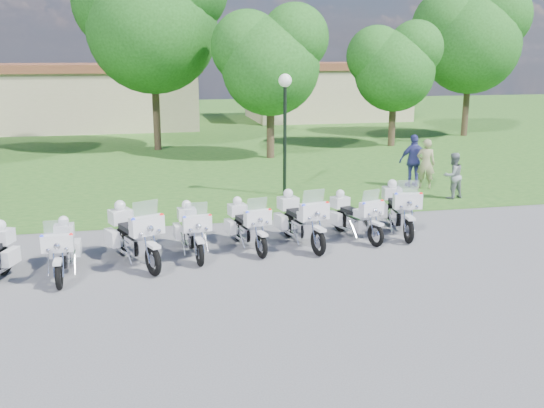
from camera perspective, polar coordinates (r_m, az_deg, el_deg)
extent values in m
plane|color=#545559|center=(14.75, -1.58, -4.82)|extent=(100.00, 100.00, 0.00)
cube|color=#25591C|center=(41.08, -8.62, 7.20)|extent=(100.00, 48.00, 0.01)
torus|color=black|center=(14.64, -23.96, -4.92)|extent=(0.34, 0.64, 0.64)
cube|color=white|center=(14.33, -23.34, -4.57)|extent=(0.33, 0.53, 0.34)
cube|color=white|center=(14.50, -24.12, -2.77)|extent=(0.56, 0.52, 0.31)
sphere|color=white|center=(14.44, -24.21, -1.83)|extent=(0.25, 0.25, 0.25)
torus|color=black|center=(13.33, -19.41, -6.39)|extent=(0.13, 0.60, 0.60)
torus|color=black|center=(14.76, -18.82, -4.37)|extent=(0.13, 0.60, 0.60)
cube|color=white|center=(13.21, -19.53, -5.14)|extent=(0.17, 0.40, 0.06)
cube|color=white|center=(13.32, -19.55, -3.48)|extent=(0.65, 0.23, 0.36)
cube|color=silver|center=(13.29, -19.63, -2.13)|extent=(0.50, 0.12, 0.34)
sphere|color=red|center=(13.19, -18.39, -2.79)|extent=(0.08, 0.08, 0.08)
sphere|color=#1426E5|center=(13.26, -20.86, -2.91)|extent=(0.08, 0.08, 0.08)
cube|color=silver|center=(14.03, -19.13, -4.89)|extent=(0.31, 0.51, 0.30)
cube|color=white|center=(13.73, -19.32, -3.94)|extent=(0.29, 0.47, 0.20)
cube|color=black|center=(14.19, -19.12, -3.42)|extent=(0.31, 0.56, 0.11)
cube|color=white|center=(14.56, -17.86, -3.92)|extent=(0.17, 0.47, 0.32)
cube|color=white|center=(14.62, -19.96, -4.02)|extent=(0.17, 0.47, 0.32)
cube|color=white|center=(14.64, -18.97, -2.37)|extent=(0.44, 0.37, 0.29)
sphere|color=white|center=(14.58, -19.04, -1.50)|extent=(0.23, 0.23, 0.23)
torus|color=black|center=(13.57, -11.13, -5.26)|extent=(0.40, 0.69, 0.69)
torus|color=black|center=(15.12, -13.88, -3.40)|extent=(0.40, 0.69, 0.69)
cube|color=white|center=(13.44, -11.16, -3.83)|extent=(0.35, 0.49, 0.07)
cube|color=white|center=(13.56, -11.69, -2.01)|extent=(0.78, 0.52, 0.41)
cube|color=silver|center=(13.52, -11.87, -0.47)|extent=(0.58, 0.34, 0.39)
sphere|color=red|center=(13.58, -10.35, -1.06)|extent=(0.09, 0.09, 0.09)
sphere|color=#1426E5|center=(13.33, -12.92, -1.47)|extent=(0.09, 0.09, 0.09)
cube|color=silver|center=(14.32, -12.64, -3.79)|extent=(0.55, 0.67, 0.35)
cube|color=white|center=(14.00, -12.32, -2.64)|extent=(0.52, 0.62, 0.23)
cube|color=black|center=(14.50, -13.19, -2.19)|extent=(0.57, 0.73, 0.12)
cube|color=white|center=(15.04, -12.61, -2.72)|extent=(0.38, 0.57, 0.37)
cube|color=white|center=(14.83, -14.82, -3.09)|extent=(0.38, 0.57, 0.37)
cube|color=white|center=(14.99, -14.06, -1.14)|extent=(0.62, 0.58, 0.33)
sphere|color=white|center=(14.92, -14.12, -0.14)|extent=(0.27, 0.27, 0.27)
torus|color=black|center=(14.02, -6.82, -4.64)|extent=(0.18, 0.62, 0.61)
torus|color=black|center=(15.47, -7.94, -2.88)|extent=(0.18, 0.62, 0.61)
cube|color=white|center=(13.90, -6.84, -3.41)|extent=(0.20, 0.42, 0.06)
cube|color=white|center=(14.02, -7.06, -1.83)|extent=(0.68, 0.28, 0.37)
cube|color=silver|center=(13.99, -7.15, -0.51)|extent=(0.52, 0.16, 0.34)
sphere|color=red|center=(13.98, -5.87, -1.10)|extent=(0.08, 0.08, 0.08)
sphere|color=#1426E5|center=(13.87, -8.23, -1.29)|extent=(0.08, 0.08, 0.08)
cube|color=silver|center=(14.73, -7.44, -3.29)|extent=(0.36, 0.54, 0.31)
cube|color=white|center=(14.43, -7.32, -2.32)|extent=(0.34, 0.50, 0.20)
cube|color=black|center=(14.90, -7.67, -1.88)|extent=(0.37, 0.59, 0.11)
cube|color=white|center=(15.35, -6.86, -2.38)|extent=(0.21, 0.49, 0.33)
cube|color=white|center=(15.26, -8.89, -2.54)|extent=(0.21, 0.49, 0.33)
cube|color=white|center=(15.35, -8.03, -0.92)|extent=(0.47, 0.41, 0.29)
sphere|color=white|center=(15.30, -8.06, -0.06)|extent=(0.24, 0.24, 0.24)
torus|color=black|center=(14.45, -1.01, -3.98)|extent=(0.24, 0.61, 0.60)
torus|color=black|center=(15.80, -3.22, -2.42)|extent=(0.24, 0.61, 0.60)
cube|color=white|center=(14.34, -0.98, -2.81)|extent=(0.24, 0.42, 0.06)
cube|color=white|center=(14.45, -1.34, -1.31)|extent=(0.68, 0.35, 0.36)
cube|color=silver|center=(14.42, -1.44, -0.05)|extent=(0.52, 0.21, 0.34)
sphere|color=red|center=(14.47, -0.22, -0.58)|extent=(0.08, 0.08, 0.08)
sphere|color=#1426E5|center=(14.25, -2.33, -0.82)|extent=(0.08, 0.08, 0.08)
cube|color=silver|center=(15.11, -2.19, -2.76)|extent=(0.41, 0.56, 0.31)
cube|color=white|center=(14.83, -1.89, -1.81)|extent=(0.38, 0.52, 0.20)
cube|color=black|center=(15.27, -2.59, -1.42)|extent=(0.42, 0.61, 0.11)
cube|color=white|center=(15.74, -2.13, -1.90)|extent=(0.26, 0.49, 0.32)
cube|color=white|center=(15.55, -3.97, -2.12)|extent=(0.26, 0.49, 0.32)
cube|color=white|center=(15.69, -3.28, -0.53)|extent=(0.50, 0.44, 0.29)
sphere|color=white|center=(15.63, -3.29, 0.30)|extent=(0.23, 0.23, 0.23)
torus|color=black|center=(14.66, 4.37, -3.63)|extent=(0.26, 0.68, 0.67)
torus|color=black|center=(16.11, 1.55, -1.97)|extent=(0.26, 0.68, 0.67)
cube|color=white|center=(14.54, 4.44, -2.34)|extent=(0.26, 0.47, 0.07)
cube|color=white|center=(14.65, 4.01, -0.71)|extent=(0.75, 0.38, 0.40)
cube|color=silver|center=(14.62, 3.92, 0.67)|extent=(0.57, 0.23, 0.38)
sphere|color=red|center=(14.70, 5.23, 0.08)|extent=(0.09, 0.09, 0.09)
sphere|color=#1426E5|center=(14.41, 3.00, -0.16)|extent=(0.09, 0.09, 0.09)
cube|color=silver|center=(15.36, 2.87, -2.31)|extent=(0.44, 0.61, 0.34)
cube|color=white|center=(15.06, 3.29, -1.27)|extent=(0.42, 0.57, 0.22)
cube|color=black|center=(15.53, 2.39, -0.86)|extent=(0.46, 0.67, 0.12)
cube|color=white|center=(16.06, 2.75, -1.40)|extent=(0.28, 0.54, 0.36)
cube|color=white|center=(15.81, 0.80, -1.63)|extent=(0.28, 0.54, 0.36)
cube|color=white|center=(15.98, 1.52, 0.09)|extent=(0.55, 0.49, 0.32)
sphere|color=white|center=(15.92, 1.53, 1.00)|extent=(0.26, 0.26, 0.26)
torus|color=black|center=(15.53, 9.73, -2.91)|extent=(0.29, 0.61, 0.60)
torus|color=black|center=(16.68, 6.42, -1.60)|extent=(0.29, 0.61, 0.60)
cube|color=white|center=(15.42, 9.82, -1.81)|extent=(0.27, 0.43, 0.06)
cube|color=white|center=(15.51, 9.35, -0.43)|extent=(0.68, 0.40, 0.36)
cube|color=silver|center=(15.47, 9.27, 0.74)|extent=(0.51, 0.26, 0.34)
sphere|color=red|center=(15.60, 10.32, 0.27)|extent=(0.08, 0.08, 0.08)
sphere|color=#1426E5|center=(15.25, 8.66, 0.01)|extent=(0.08, 0.08, 0.08)
cube|color=silver|center=(16.08, 7.99, -1.85)|extent=(0.44, 0.57, 0.31)
cube|color=white|center=(15.83, 8.50, -0.94)|extent=(0.41, 0.53, 0.20)
cube|color=black|center=(16.21, 7.45, -0.61)|extent=(0.46, 0.62, 0.11)
cube|color=white|center=(16.69, 7.46, -1.08)|extent=(0.29, 0.49, 0.32)
cube|color=white|center=(16.38, 5.95, -1.32)|extent=(0.29, 0.49, 0.32)
cube|color=white|center=(16.57, 6.42, 0.19)|extent=(0.52, 0.47, 0.29)
sphere|color=white|center=(16.51, 6.44, 0.97)|extent=(0.23, 0.23, 0.23)
torus|color=black|center=(15.96, 12.74, -2.45)|extent=(0.22, 0.69, 0.68)
torus|color=black|center=(17.55, 11.14, -0.88)|extent=(0.22, 0.69, 0.68)
cube|color=white|center=(15.85, 12.83, -1.25)|extent=(0.24, 0.46, 0.07)
cube|color=white|center=(15.99, 12.64, 0.28)|extent=(0.75, 0.34, 0.40)
cube|color=silver|center=(15.97, 12.65, 1.56)|extent=(0.58, 0.20, 0.38)
sphere|color=red|center=(15.99, 13.85, 0.91)|extent=(0.09, 0.09, 0.09)
sphere|color=#1426E5|center=(15.80, 11.62, 0.88)|extent=(0.09, 0.09, 0.09)
cube|color=silver|center=(16.74, 11.91, -1.21)|extent=(0.42, 0.61, 0.34)
cube|color=white|center=(16.43, 12.20, -0.24)|extent=(0.39, 0.56, 0.22)
cube|color=black|center=(16.94, 11.68, 0.14)|extent=(0.43, 0.67, 0.12)
cube|color=white|center=(17.45, 12.26, -0.44)|extent=(0.25, 0.54, 0.36)
cube|color=white|center=(17.29, 10.33, -0.48)|extent=(0.25, 0.54, 0.36)
cube|color=white|center=(17.43, 11.21, 1.04)|extent=(0.54, 0.47, 0.32)
sphere|color=white|center=(17.38, 11.25, 1.88)|extent=(0.26, 0.26, 0.26)
cylinder|color=black|center=(20.56, 1.21, 5.91)|extent=(0.12, 0.12, 3.73)
sphere|color=white|center=(20.37, 1.24, 11.55)|extent=(0.44, 0.44, 0.44)
cylinder|color=#38281C|center=(31.15, -10.85, 9.02)|extent=(0.36, 0.36, 4.38)
sphere|color=#1C4D15|center=(31.06, -11.18, 15.98)|extent=(6.36, 6.36, 6.36)
sphere|color=#1C4D15|center=(31.63, -13.96, 17.97)|extent=(4.77, 4.77, 4.77)
cylinder|color=#38281C|center=(28.24, -0.15, 7.44)|extent=(0.36, 0.36, 3.07)
sphere|color=#1C4D15|center=(28.06, -0.15, 12.82)|extent=(4.46, 4.46, 4.46)
sphere|color=#1C4D15|center=(28.21, -2.31, 14.52)|extent=(3.35, 3.35, 3.35)
sphere|color=#1C4D15|center=(28.03, 2.14, 15.38)|extent=(3.07, 3.07, 3.07)
cylinder|color=#38281C|center=(32.64, 11.25, 7.85)|extent=(0.36, 0.36, 2.83)
sphere|color=#1C4D15|center=(32.48, 11.46, 12.14)|extent=(4.11, 4.11, 4.11)
sphere|color=#1C4D15|center=(32.42, 9.79, 13.57)|extent=(3.08, 3.08, 3.08)
sphere|color=#1C4D15|center=(32.63, 13.34, 14.09)|extent=(2.83, 2.83, 2.83)
cylinder|color=#38281C|center=(37.76, 17.81, 9.04)|extent=(0.36, 0.36, 3.85)
sphere|color=#1C4D15|center=(37.65, 18.19, 14.07)|extent=(5.59, 5.59, 5.59)
sphere|color=#1C4D15|center=(37.47, 16.29, 15.81)|extent=(4.20, 4.20, 4.20)
sphere|color=#1C4D15|center=(38.08, 20.43, 16.26)|extent=(3.85, 3.85, 3.85)
cube|color=tan|center=(41.98, -17.11, 9.35)|extent=(14.00, 8.00, 3.60)
cube|color=brown|center=(41.88, -17.31, 12.14)|extent=(14.56, 8.32, 0.50)
cube|color=tan|center=(45.88, 5.10, 10.25)|extent=(11.00, 7.00, 3.60)
cube|color=brown|center=(45.79, 5.16, 12.81)|extent=(11.44, 7.28, 0.50)
imported|color=tan|center=(22.45, 14.27, 3.67)|extent=(0.78, 0.67, 1.80)
imported|color=gray|center=(21.15, 16.65, 2.55)|extent=(0.87, 0.75, 1.55)
imported|color=#393C89|center=(22.70, 13.20, 3.98)|extent=(1.12, 0.47, 1.91)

